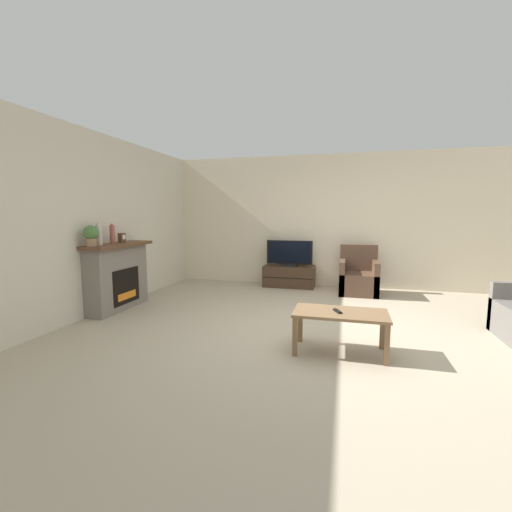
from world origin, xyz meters
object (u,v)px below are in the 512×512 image
object	(u,v)px
tv_stand	(289,276)
remote	(337,311)
coffee_table	(340,317)
mantel_vase_left	(99,234)
potted_plant	(91,235)
fireplace	(118,276)
mantel_vase_centre_left	(112,234)
armchair	(358,278)
mantel_clock	(122,238)
tv	(289,254)

from	to	relation	value
tv_stand	remote	xyz separation A→B (m)	(1.05, -3.26, 0.24)
coffee_table	mantel_vase_left	bearing A→B (deg)	171.73
potted_plant	remote	world-z (taller)	potted_plant
fireplace	remote	xyz separation A→B (m)	(3.37, -0.89, -0.07)
mantel_vase_centre_left	tv_stand	bearing A→B (deg)	46.89
fireplace	mantel_vase_left	xyz separation A→B (m)	(0.02, -0.38, 0.67)
mantel_vase_centre_left	armchair	bearing A→B (deg)	31.04
fireplace	armchair	bearing A→B (deg)	29.82
armchair	coffee_table	xyz separation A→B (m)	(-0.29, -2.99, 0.09)
tv_stand	coffee_table	size ratio (longest dim) A/B	1.05
fireplace	mantel_clock	world-z (taller)	mantel_clock
mantel_vase_left	potted_plant	size ratio (longest dim) A/B	1.13
tv	armchair	size ratio (longest dim) A/B	1.04
potted_plant	tv	size ratio (longest dim) A/B	0.31
fireplace	tv	size ratio (longest dim) A/B	1.36
mantel_clock	tv_stand	xyz separation A→B (m)	(2.31, 2.24, -0.90)
mantel_vase_left	mantel_clock	bearing A→B (deg)	89.91
fireplace	mantel_clock	bearing A→B (deg)	82.25
potted_plant	mantel_clock	bearing A→B (deg)	89.93
mantel_vase_left	remote	xyz separation A→B (m)	(3.36, -0.51, -0.74)
tv	mantel_clock	bearing A→B (deg)	-135.84
tv	fireplace	bearing A→B (deg)	-134.47
mantel_vase_left	coffee_table	distance (m)	3.52
mantel_clock	tv	size ratio (longest dim) A/B	0.16
potted_plant	tv	world-z (taller)	potted_plant
potted_plant	tv_stand	size ratio (longest dim) A/B	0.28
mantel_vase_left	coffee_table	world-z (taller)	mantel_vase_left
mantel_vase_centre_left	tv	bearing A→B (deg)	46.87
mantel_clock	remote	bearing A→B (deg)	-16.91
tv_stand	coffee_table	xyz separation A→B (m)	(1.08, -3.25, 0.17)
mantel_vase_centre_left	mantel_vase_left	bearing A→B (deg)	-90.00
mantel_clock	coffee_table	size ratio (longest dim) A/B	0.15
fireplace	armchair	xyz separation A→B (m)	(3.69, 2.12, -0.24)
mantel_clock	coffee_table	distance (m)	3.61
tv_stand	armchair	size ratio (longest dim) A/B	1.15
potted_plant	fireplace	bearing A→B (deg)	91.75
coffee_table	fireplace	bearing A→B (deg)	165.58
mantel_vase_left	mantel_clock	size ratio (longest dim) A/B	2.19
mantel_vase_centre_left	tv	distance (m)	3.42
mantel_vase_left	remote	bearing A→B (deg)	-8.63
tv_stand	remote	distance (m)	3.44
coffee_table	armchair	bearing A→B (deg)	84.52
tv_stand	coffee_table	distance (m)	3.43
fireplace	coffee_table	bearing A→B (deg)	-14.42
fireplace	mantel_vase_left	bearing A→B (deg)	-87.52
armchair	remote	bearing A→B (deg)	-96.05
tv	mantel_vase_left	bearing A→B (deg)	-130.00
fireplace	armchair	distance (m)	4.26
mantel_vase_left	tv	world-z (taller)	mantel_vase_left
mantel_vase_centre_left	mantel_clock	xyz separation A→B (m)	(0.00, 0.22, -0.07)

